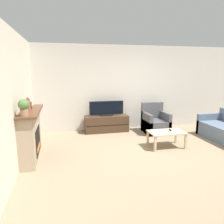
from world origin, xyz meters
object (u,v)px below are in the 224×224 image
(potted_plant, at_px, (24,107))
(tv_stand, at_px, (107,124))
(tv, at_px, (106,109))
(remote, at_px, (170,130))
(mantel_clock, at_px, (30,105))
(mantel_vase_left, at_px, (26,108))
(armchair, at_px, (155,123))
(mantel_vase_centre_left, at_px, (28,104))
(coffee_table, at_px, (167,134))
(fireplace, at_px, (30,134))

(potted_plant, height_order, tv_stand, potted_plant)
(tv, height_order, remote, tv)
(tv, bearing_deg, mantel_clock, -142.80)
(mantel_vase_left, height_order, potted_plant, potted_plant)
(potted_plant, distance_m, tv_stand, 3.27)
(mantel_vase_left, xyz_separation_m, armchair, (3.49, 1.75, -0.92))
(potted_plant, xyz_separation_m, tv_stand, (2.03, 2.36, -1.01))
(mantel_vase_left, distance_m, potted_plant, 0.20)
(mantel_vase_left, bearing_deg, tv_stand, 46.83)
(mantel_vase_centre_left, bearing_deg, tv_stand, 41.79)
(potted_plant, xyz_separation_m, armchair, (3.49, 1.95, -0.97))
(tv_stand, distance_m, coffee_table, 2.09)
(fireplace, relative_size, mantel_clock, 10.35)
(mantel_clock, bearing_deg, potted_plant, -90.05)
(mantel_vase_centre_left, bearing_deg, coffee_table, 1.66)
(coffee_table, bearing_deg, mantel_clock, 176.82)
(tv_stand, bearing_deg, remote, -51.16)
(armchair, bearing_deg, mantel_vase_centre_left, -158.12)
(mantel_vase_centre_left, relative_size, potted_plant, 0.90)
(mantel_vase_centre_left, bearing_deg, mantel_vase_left, -90.00)
(potted_plant, xyz_separation_m, tv, (2.03, 2.35, -0.54))
(mantel_vase_centre_left, bearing_deg, fireplace, 98.16)
(mantel_vase_centre_left, relative_size, coffee_table, 0.33)
(mantel_vase_centre_left, xyz_separation_m, coffee_table, (3.22, 0.09, -0.87))
(mantel_vase_centre_left, distance_m, mantel_clock, 0.28)
(tv_stand, distance_m, remote, 2.12)
(mantel_clock, height_order, remote, mantel_clock)
(mantel_vase_left, xyz_separation_m, tv_stand, (2.03, 2.16, -0.95))
(mantel_vase_left, relative_size, potted_plant, 0.84)
(tv, xyz_separation_m, coffee_table, (1.19, -1.72, -0.38))
(armchair, bearing_deg, potted_plant, -150.88)
(potted_plant, distance_m, tv, 3.15)
(tv_stand, relative_size, armchair, 1.48)
(tv_stand, relative_size, coffee_table, 1.53)
(mantel_vase_centre_left, relative_size, armchair, 0.32)
(tv, bearing_deg, coffee_table, -55.31)
(mantel_vase_left, relative_size, tv, 0.25)
(mantel_vase_left, bearing_deg, mantel_clock, 89.93)
(fireplace, xyz_separation_m, mantel_vase_left, (0.02, -0.47, 0.66))
(fireplace, bearing_deg, tv, 39.65)
(mantel_vase_left, bearing_deg, potted_plant, -90.00)
(mantel_vase_left, xyz_separation_m, tv, (2.03, 2.16, -0.48))
(potted_plant, xyz_separation_m, remote, (3.35, 0.71, -0.85))
(fireplace, bearing_deg, tv_stand, 39.68)
(mantel_vase_left, height_order, tv_stand, mantel_vase_left)
(fireplace, relative_size, armchair, 1.70)
(tv_stand, xyz_separation_m, coffee_table, (1.19, -1.72, 0.09))
(fireplace, relative_size, coffee_table, 1.75)
(mantel_vase_centre_left, height_order, tv, mantel_vase_centre_left)
(tv_stand, xyz_separation_m, armchair, (1.47, -0.41, 0.04))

